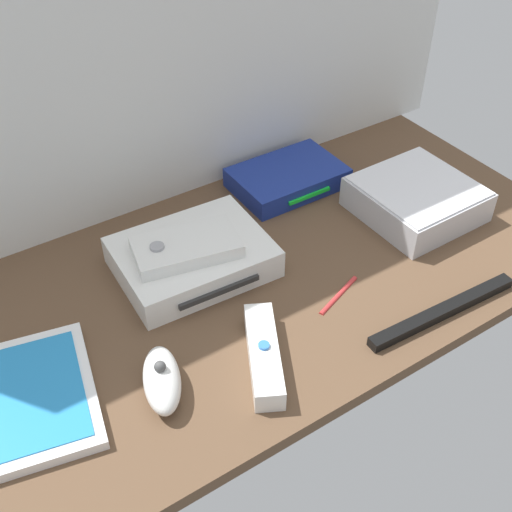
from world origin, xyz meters
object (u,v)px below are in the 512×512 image
object	(u,v)px
game_case	(35,397)
sensor_bar	(443,311)
stylus_pen	(339,294)
network_router	(288,178)
remote_classic_pad	(186,247)
remote_nunchuk	(162,380)
mini_computer	(416,199)
game_console	(193,257)
remote_wand	(264,355)

from	to	relation	value
game_case	sensor_bar	size ratio (longest dim) A/B	0.89
game_case	stylus_pen	distance (cm)	41.13
network_router	remote_classic_pad	world-z (taller)	remote_classic_pad
network_router	stylus_pen	bearing A→B (deg)	-109.81
network_router	remote_nunchuk	bearing A→B (deg)	-143.72
remote_nunchuk	stylus_pen	world-z (taller)	remote_nunchuk
mini_computer	stylus_pen	distance (cm)	23.82
mini_computer	stylus_pen	size ratio (longest dim) A/B	1.91
mini_computer	sensor_bar	bearing A→B (deg)	-124.15
remote_nunchuk	stylus_pen	bearing A→B (deg)	23.82
sensor_bar	stylus_pen	world-z (taller)	sensor_bar
remote_classic_pad	game_console	bearing A→B (deg)	46.88
mini_computer	game_console	bearing A→B (deg)	168.49
stylus_pen	remote_classic_pad	bearing A→B (deg)	135.83
game_console	mini_computer	xyz separation A→B (cm)	(36.17, -7.36, 0.44)
mini_computer	remote_classic_pad	xyz separation A→B (cm)	(-37.49, 6.45, 2.77)
game_console	remote_classic_pad	size ratio (longest dim) A/B	1.38
remote_nunchuk	sensor_bar	xyz separation A→B (cm)	(36.91, -9.20, -1.34)
sensor_bar	remote_wand	bearing A→B (deg)	168.63
game_case	remote_nunchuk	bearing A→B (deg)	-15.23
game_case	network_router	bearing A→B (deg)	33.82
game_console	game_case	world-z (taller)	game_console
game_console	stylus_pen	size ratio (longest dim) A/B	2.42
sensor_bar	stylus_pen	xyz separation A→B (cm)	(-9.33, 10.45, -0.35)
game_case	remote_wand	world-z (taller)	remote_wand
network_router	game_case	bearing A→B (deg)	-157.93
game_case	game_console	bearing A→B (deg)	33.11
network_router	mini_computer	bearing A→B (deg)	-52.78
network_router	remote_nunchuk	size ratio (longest dim) A/B	1.66
network_router	remote_nunchuk	distance (cm)	45.63
remote_classic_pad	stylus_pen	distance (cm)	21.98
network_router	sensor_bar	bearing A→B (deg)	-89.70
game_case	mini_computer	bearing A→B (deg)	14.76
sensor_bar	network_router	bearing A→B (deg)	92.76
mini_computer	network_router	world-z (taller)	mini_computer
remote_nunchuk	remote_classic_pad	xyz separation A→B (cm)	(12.24, 16.15, 3.37)
network_router	remote_wand	world-z (taller)	same
game_case	sensor_bar	world-z (taller)	game_case
game_case	network_router	world-z (taller)	network_router
mini_computer	remote_nunchuk	bearing A→B (deg)	-168.96
game_console	network_router	xyz separation A→B (cm)	(23.40, 9.68, -0.50)
game_console	mini_computer	world-z (taller)	mini_computer
game_console	remote_nunchuk	world-z (taller)	remote_nunchuk
game_case	network_router	size ratio (longest dim) A/B	1.19
stylus_pen	mini_computer	bearing A→B (deg)	20.89
remote_nunchuk	sensor_bar	world-z (taller)	remote_nunchuk
network_router	stylus_pen	world-z (taller)	network_router
mini_computer	remote_wand	bearing A→B (deg)	-161.26
mini_computer	remote_wand	distance (cm)	39.48
remote_classic_pad	remote_nunchuk	bearing A→B (deg)	-115.00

